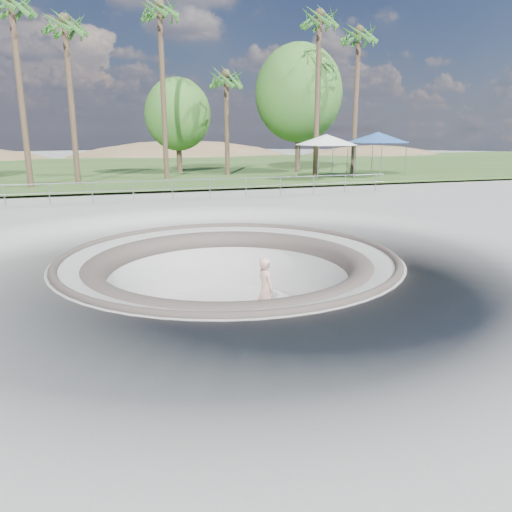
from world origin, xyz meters
name	(u,v)px	position (x,y,z in m)	size (l,w,h in m)	color
ground	(229,256)	(0.00, 0.00, 0.00)	(180.00, 180.00, 0.00)	#ACADA8
skate_bowl	(230,313)	(0.00, 0.00, -1.83)	(14.00, 14.00, 4.10)	#ACADA8
grass_strip	(140,168)	(0.00, 34.00, 0.22)	(180.00, 36.00, 0.12)	#335522
distant_hills	(157,207)	(3.78, 57.17, -7.02)	(103.20, 45.00, 28.60)	brown
safety_railing	(172,189)	(0.00, 12.00, 0.69)	(25.00, 0.06, 1.03)	gray
skateboard	(266,319)	(0.91, -0.83, -1.84)	(0.81, 0.44, 0.08)	olive
skater	(266,289)	(0.91, -0.83, -0.87)	(0.69, 0.46, 1.90)	#EDB199
canopy_white	(326,140)	(11.92, 18.88, 3.02)	(6.16, 6.16, 3.12)	gray
canopy_blue	(378,137)	(16.45, 19.60, 3.15)	(5.95, 5.95, 3.27)	gray
palm_a	(11,11)	(-7.69, 19.30, 10.27)	(2.60, 2.60, 11.59)	brown
palm_b	(65,30)	(-4.96, 20.50, 9.60)	(2.60, 2.60, 10.85)	brown
palm_c	(160,17)	(1.03, 22.36, 11.07)	(2.60, 2.60, 12.46)	brown
palm_d	(226,80)	(5.95, 23.96, 7.31)	(2.60, 2.60, 8.38)	brown
palm_e	(319,25)	(11.74, 20.24, 10.76)	(2.60, 2.60, 12.12)	brown
palm_f	(359,40)	(15.13, 20.78, 10.04)	(2.60, 2.60, 11.34)	brown
bushy_tree_mid	(178,114)	(2.77, 27.48, 4.90)	(5.29, 4.81, 7.63)	brown
bushy_tree_right	(299,93)	(12.27, 25.12, 6.55)	(7.13, 6.48, 10.28)	brown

